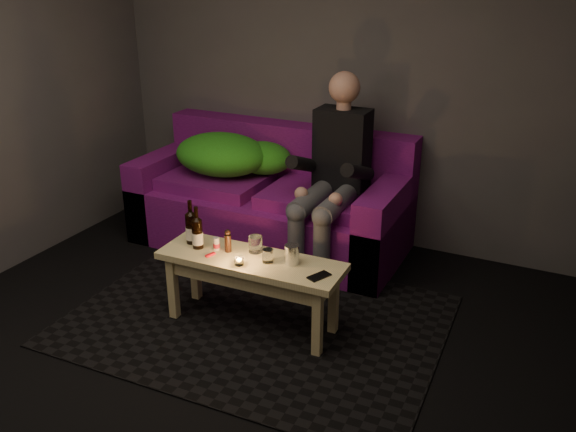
% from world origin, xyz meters
% --- Properties ---
extents(floor, '(4.50, 4.50, 0.00)m').
position_xyz_m(floor, '(0.00, 0.00, 0.00)').
color(floor, black).
rests_on(floor, ground).
extents(room, '(4.50, 4.50, 4.50)m').
position_xyz_m(room, '(0.00, 0.47, 1.64)').
color(room, silver).
rests_on(room, ground).
extents(rug, '(2.40, 1.77, 0.01)m').
position_xyz_m(rug, '(0.06, 0.68, 0.01)').
color(rug, black).
rests_on(rug, floor).
extents(sofa, '(2.18, 0.98, 0.94)m').
position_xyz_m(sofa, '(-0.41, 1.82, 0.34)').
color(sofa, '#620D65').
rests_on(sofa, floor).
extents(green_blanket, '(0.96, 0.65, 0.33)m').
position_xyz_m(green_blanket, '(-0.79, 1.81, 0.71)').
color(green_blanket, '#2F8919').
rests_on(green_blanket, sofa).
extents(person, '(0.39, 0.90, 1.45)m').
position_xyz_m(person, '(0.19, 1.65, 0.75)').
color(person, black).
rests_on(person, sofa).
extents(coffee_table, '(1.19, 0.40, 0.48)m').
position_xyz_m(coffee_table, '(0.06, 0.63, 0.40)').
color(coffee_table, '#D8C17E').
rests_on(coffee_table, rug).
extents(beer_bottle_a, '(0.07, 0.07, 0.29)m').
position_xyz_m(beer_bottle_a, '(-0.39, 0.66, 0.59)').
color(beer_bottle_a, black).
rests_on(beer_bottle_a, coffee_table).
extents(beer_bottle_b, '(0.07, 0.07, 0.28)m').
position_xyz_m(beer_bottle_b, '(-0.32, 0.62, 0.59)').
color(beer_bottle_b, black).
rests_on(beer_bottle_b, coffee_table).
extents(salt_shaker, '(0.04, 0.04, 0.08)m').
position_xyz_m(salt_shaker, '(-0.20, 0.64, 0.52)').
color(salt_shaker, silver).
rests_on(salt_shaker, coffee_table).
extents(pepper_mill, '(0.05, 0.05, 0.11)m').
position_xyz_m(pepper_mill, '(-0.11, 0.65, 0.54)').
color(pepper_mill, black).
rests_on(pepper_mill, coffee_table).
extents(tumbler_back, '(0.09, 0.09, 0.11)m').
position_xyz_m(tumbler_back, '(0.04, 0.72, 0.53)').
color(tumbler_back, white).
rests_on(tumbler_back, coffee_table).
extents(tealight, '(0.06, 0.06, 0.04)m').
position_xyz_m(tealight, '(0.04, 0.52, 0.50)').
color(tealight, white).
rests_on(tealight, coffee_table).
extents(tumbler_front, '(0.08, 0.08, 0.08)m').
position_xyz_m(tumbler_front, '(0.18, 0.63, 0.52)').
color(tumbler_front, white).
rests_on(tumbler_front, coffee_table).
extents(steel_cup, '(0.12, 0.12, 0.12)m').
position_xyz_m(steel_cup, '(0.32, 0.68, 0.54)').
color(steel_cup, silver).
rests_on(steel_cup, coffee_table).
extents(smartphone, '(0.12, 0.16, 0.01)m').
position_xyz_m(smartphone, '(0.53, 0.59, 0.49)').
color(smartphone, black).
rests_on(smartphone, coffee_table).
extents(red_lighter, '(0.04, 0.07, 0.01)m').
position_xyz_m(red_lighter, '(-0.19, 0.55, 0.49)').
color(red_lighter, red).
rests_on(red_lighter, coffee_table).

